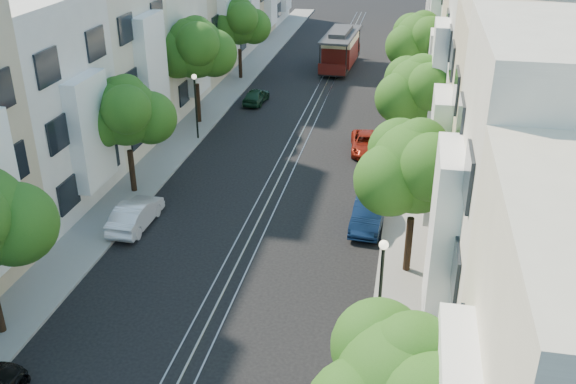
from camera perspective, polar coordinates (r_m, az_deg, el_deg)
The scene contains 22 objects.
ground at distance 45.55m, azimuth 2.01°, elevation 6.82°, with size 200.00×200.00×0.00m, color black.
sidewalk_east at distance 45.04m, azimuth 11.20°, elevation 6.18°, with size 2.50×80.00×0.12m, color gray.
sidewalk_west at distance 47.14m, azimuth -6.80°, elevation 7.40°, with size 2.50×80.00×0.12m, color gray.
rail_left at distance 45.63m, azimuth 1.32°, elevation 6.87°, with size 0.06×80.00×0.02m, color gray.
rail_slot at distance 45.55m, azimuth 2.01°, elevation 6.83°, with size 0.06×80.00×0.02m, color gray.
rail_right at distance 45.47m, azimuth 2.70°, elevation 6.78°, with size 0.06×80.00×0.02m, color gray.
lane_line at distance 45.55m, azimuth 2.01°, elevation 6.82°, with size 0.08×80.00×0.01m, color tan.
townhouses_east at distance 43.83m, azimuth 17.95°, elevation 11.89°, with size 7.75×72.00×12.00m.
townhouses_west at distance 47.34m, azimuth -12.64°, elevation 13.35°, with size 7.75×72.00×11.76m.
tree_e_b at distance 25.61m, azimuth 11.40°, elevation 1.94°, with size 4.93×4.08×6.68m.
tree_e_c at distance 36.00m, azimuth 11.63°, elevation 8.75°, with size 4.84×3.99×6.52m.
tree_e_d at distance 46.59m, azimuth 11.79°, elevation 12.96°, with size 5.01×4.16×6.85m.
tree_w_b at distance 33.37m, azimuth -14.17°, elevation 6.76°, with size 4.72×3.87×6.27m.
tree_w_c at distance 42.98m, azimuth -8.22°, elevation 12.44°, with size 5.13×4.28×7.09m.
tree_w_d at distance 53.35m, azimuth -4.33°, elevation 14.74°, with size 4.84×3.99×6.52m.
lamp_east at distance 22.12m, azimuth 8.30°, elevation -7.51°, with size 0.32×0.32×4.16m.
lamp_west at distance 40.59m, azimuth -8.23°, elevation 8.37°, with size 0.32×0.32×4.16m.
cable_car at distance 57.41m, azimuth 4.69°, elevation 12.69°, with size 2.92×8.13×3.08m.
parked_car_e_mid at distance 30.80m, azimuth 7.19°, elevation -1.89°, with size 1.39×3.98×1.31m, color #0C1D3D.
parked_car_e_far at distance 39.35m, azimuth 6.97°, elevation 4.32°, with size 1.81×3.92×1.09m, color maroon.
parked_car_w_mid at distance 31.35m, azimuth -13.40°, elevation -1.93°, with size 1.37×3.92×1.29m, color silver.
parked_car_w_far at distance 48.00m, azimuth -2.86°, elevation 8.53°, with size 1.35×3.36×1.14m, color #13301F.
Camera 1 is at (6.69, -14.50, 14.96)m, focal length 40.00 mm.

